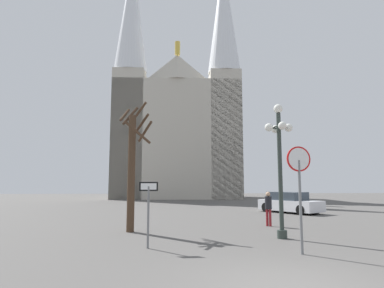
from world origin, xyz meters
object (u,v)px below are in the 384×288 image
at_px(one_way_arrow_sign, 148,205).
at_px(bare_tree, 132,165).
at_px(parked_car_near_white, 289,203).
at_px(cathedral, 177,121).
at_px(pedestrian_walking, 268,205).
at_px(stop_sign, 299,178).
at_px(street_lamp, 280,155).

distance_m(one_way_arrow_sign, bare_tree, 3.97).
xyz_separation_m(bare_tree, parked_car_near_white, (9.97, 8.11, -2.13)).
xyz_separation_m(cathedral, pedestrian_walking, (3.17, -29.94, -9.84)).
xyz_separation_m(stop_sign, street_lamp, (0.39, 2.67, 0.93)).
bearing_deg(parked_car_near_white, cathedral, 106.50).
bearing_deg(cathedral, pedestrian_walking, -83.95).
height_order(stop_sign, one_way_arrow_sign, stop_sign).
relative_size(one_way_arrow_sign, street_lamp, 0.41).
bearing_deg(stop_sign, pedestrian_walking, 80.66).
height_order(bare_tree, parked_car_near_white, bare_tree).
bearing_deg(parked_car_near_white, stop_sign, -109.89).
xyz_separation_m(street_lamp, bare_tree, (-5.69, 2.15, -0.28)).
bearing_deg(one_way_arrow_sign, stop_sign, -15.60).
height_order(cathedral, stop_sign, cathedral).
bearing_deg(street_lamp, bare_tree, 159.33).
height_order(cathedral, street_lamp, cathedral).
bearing_deg(cathedral, one_way_arrow_sign, -93.70).
height_order(bare_tree, pedestrian_walking, bare_tree).
relative_size(parked_car_near_white, pedestrian_walking, 2.87).
xyz_separation_m(cathedral, bare_tree, (-3.13, -31.22, -8.01)).
bearing_deg(bare_tree, cathedral, 84.28).
height_order(street_lamp, parked_car_near_white, street_lamp).
distance_m(street_lamp, pedestrian_walking, 4.07).
relative_size(stop_sign, bare_tree, 0.55).
bearing_deg(one_way_arrow_sign, cathedral, 86.30).
xyz_separation_m(one_way_arrow_sign, street_lamp, (4.82, 1.43, 1.75)).
distance_m(stop_sign, one_way_arrow_sign, 4.67).
height_order(one_way_arrow_sign, bare_tree, bare_tree).
relative_size(stop_sign, street_lamp, 0.61).
distance_m(one_way_arrow_sign, parked_car_near_white, 14.82).
bearing_deg(bare_tree, pedestrian_walking, 11.50).
distance_m(cathedral, stop_sign, 37.12).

